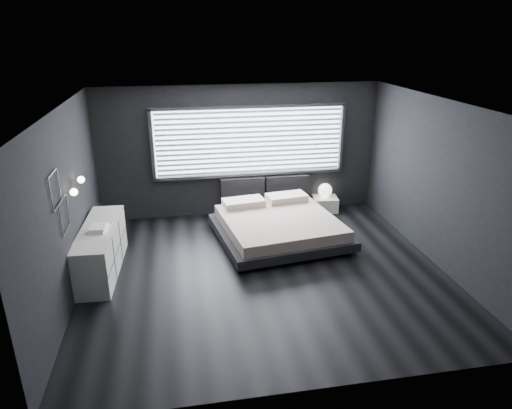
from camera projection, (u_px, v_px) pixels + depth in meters
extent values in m
plane|color=black|center=(265.00, 272.00, 7.74)|extent=(6.00, 6.00, 0.00)
plane|color=white|center=(266.00, 105.00, 6.72)|extent=(6.00, 6.00, 0.00)
cube|color=black|center=(240.00, 151.00, 9.75)|extent=(6.00, 0.04, 2.80)
cube|color=black|center=(317.00, 284.00, 4.71)|extent=(6.00, 0.04, 2.80)
cube|color=black|center=(67.00, 206.00, 6.74)|extent=(0.04, 5.50, 2.80)
cube|color=black|center=(439.00, 184.00, 7.72)|extent=(0.04, 5.50, 2.80)
cube|color=white|center=(250.00, 141.00, 9.69)|extent=(4.00, 0.02, 1.38)
cube|color=#47474C|center=(152.00, 146.00, 9.33)|extent=(0.06, 0.08, 1.48)
cube|color=#47474C|center=(342.00, 138.00, 10.00)|extent=(0.06, 0.08, 1.48)
cube|color=#47474C|center=(250.00, 107.00, 9.40)|extent=(4.14, 0.08, 0.06)
cube|color=#47474C|center=(250.00, 175.00, 9.93)|extent=(4.14, 0.08, 0.06)
cube|color=silver|center=(250.00, 142.00, 9.64)|extent=(3.94, 0.03, 1.32)
cube|color=black|center=(242.00, 189.00, 9.96)|extent=(0.96, 0.16, 0.52)
cube|color=black|center=(287.00, 187.00, 10.12)|extent=(0.96, 0.16, 0.52)
cylinder|color=silver|center=(69.00, 192.00, 6.72)|extent=(0.10, 0.02, 0.02)
sphere|color=#FFE5B7|center=(74.00, 192.00, 6.73)|extent=(0.11, 0.11, 0.11)
cylinder|color=silver|center=(76.00, 180.00, 7.27)|extent=(0.10, 0.02, 0.02)
sphere|color=#FFE5B7|center=(81.00, 180.00, 7.28)|extent=(0.11, 0.11, 0.11)
cube|color=#47474C|center=(52.00, 173.00, 5.99)|extent=(0.01, 0.46, 0.02)
cube|color=#47474C|center=(58.00, 206.00, 6.16)|extent=(0.01, 0.46, 0.02)
cube|color=#47474C|center=(59.00, 184.00, 6.29)|extent=(0.01, 0.02, 0.46)
cube|color=#47474C|center=(51.00, 196.00, 5.87)|extent=(0.01, 0.02, 0.46)
cube|color=#47474C|center=(62.00, 200.00, 6.39)|extent=(0.01, 0.46, 0.02)
cube|color=#47474C|center=(67.00, 230.00, 6.56)|extent=(0.01, 0.46, 0.02)
cube|color=#47474C|center=(68.00, 209.00, 6.69)|extent=(0.01, 0.02, 0.46)
cube|color=#47474C|center=(61.00, 222.00, 6.27)|extent=(0.01, 0.02, 0.46)
cube|color=black|center=(243.00, 267.00, 7.81)|extent=(0.14, 0.14, 0.08)
cube|color=black|center=(347.00, 250.00, 8.40)|extent=(0.14, 0.14, 0.08)
cube|color=black|center=(218.00, 226.00, 9.40)|extent=(0.14, 0.14, 0.08)
cube|color=black|center=(307.00, 215.00, 9.98)|extent=(0.14, 0.14, 0.08)
cube|color=black|center=(279.00, 232.00, 8.85)|extent=(2.61, 2.52, 0.17)
cube|color=tan|center=(279.00, 223.00, 8.78)|extent=(2.34, 2.34, 0.21)
cube|color=beige|center=(243.00, 203.00, 9.31)|extent=(0.88, 0.56, 0.14)
cube|color=beige|center=(287.00, 197.00, 9.59)|extent=(0.88, 0.56, 0.14)
cube|color=white|center=(325.00, 204.00, 10.28)|extent=(0.59, 0.52, 0.32)
sphere|color=white|center=(325.00, 190.00, 10.20)|extent=(0.31, 0.31, 0.31)
cube|color=white|center=(101.00, 249.00, 7.65)|extent=(0.65, 2.01, 0.79)
cube|color=#47474C|center=(118.00, 248.00, 7.69)|extent=(0.10, 1.96, 0.77)
cube|color=white|center=(98.00, 229.00, 7.42)|extent=(0.34, 0.41, 0.04)
cube|color=white|center=(98.00, 227.00, 7.39)|extent=(0.26, 0.34, 0.03)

